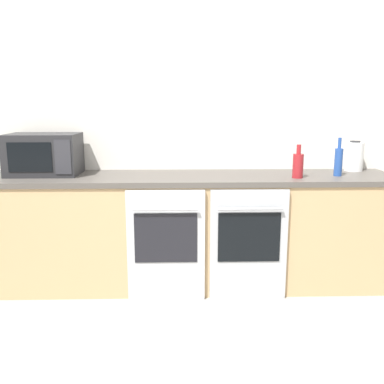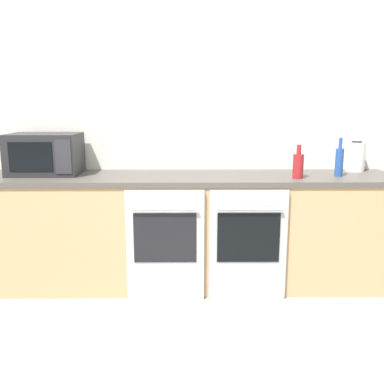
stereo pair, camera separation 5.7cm
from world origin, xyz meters
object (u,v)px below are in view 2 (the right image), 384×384
Objects in this scene: oven_right at (248,245)px; bottle_green at (8,158)px; bottle_red at (298,165)px; kettle at (356,157)px; microwave at (45,154)px; oven_left at (165,245)px; bottle_blue at (339,161)px.

bottle_green is (-1.91, 0.53, 0.57)m from oven_right.
kettle is (0.56, 0.33, 0.02)m from bottle_red.
microwave is at bearing 174.03° from bottle_red.
bottle_red is at bearing 10.55° from oven_left.
bottle_blue is 1.04× the size of bottle_green.
oven_left is 1.46m from bottle_blue.
kettle is (0.94, 0.52, 0.58)m from oven_right.
bottle_green is at bearing 164.49° from oven_right.
oven_right is 3.36× the size of kettle.
oven_left is 2.94× the size of bottle_green.
bottle_blue reaches higher than bottle_red.
oven_left is 1.73m from kettle.
microwave reaches higher than bottle_green.
bottle_red reaches higher than oven_left.
bottle_red is at bearing -149.00° from kettle.
microwave is at bearing 176.94° from bottle_blue.
bottle_red is 2.32m from bottle_green.
microwave reaches higher than oven_left.
bottle_green is at bearing 179.76° from kettle.
bottle_red is at bearing -166.31° from bottle_blue.
oven_right is 3.32× the size of bottle_red.
oven_left is 1.00× the size of oven_right.
bottle_green is (-2.63, 0.26, -0.00)m from bottle_blue.
oven_right is at bearing 0.00° from oven_left.
bottle_blue reaches higher than bottle_green.
bottle_blue is at bearing -3.06° from microwave.
bottle_blue is at bearing -131.34° from kettle.
bottle_green is (-0.35, 0.14, -0.05)m from microwave.
oven_left is 3.36× the size of kettle.
bottle_blue is (0.33, 0.08, 0.02)m from bottle_red.
microwave is (-0.95, 0.39, 0.62)m from oven_left.
bottle_red is 0.34m from bottle_blue.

